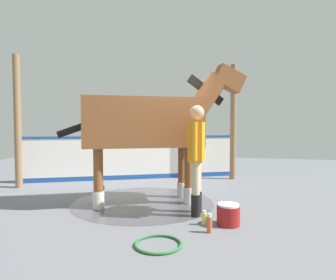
{
  "coord_description": "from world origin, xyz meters",
  "views": [
    {
      "loc": [
        5.46,
        1.8,
        1.44
      ],
      "look_at": [
        0.55,
        0.61,
        1.19
      ],
      "focal_mm": 31.31,
      "sensor_mm": 36.0,
      "label": 1
    }
  ],
  "objects_px": {
    "horse": "(150,124)",
    "bottle_spray": "(210,224)",
    "bottle_shampoo": "(204,218)",
    "hose_coil": "(158,244)",
    "wash_bucket": "(228,215)",
    "handler": "(197,151)"
  },
  "relations": [
    {
      "from": "bottle_shampoo",
      "to": "bottle_spray",
      "type": "xyz_separation_m",
      "value": [
        0.29,
        0.1,
        0.02
      ]
    },
    {
      "from": "bottle_spray",
      "to": "hose_coil",
      "type": "height_order",
      "value": "bottle_spray"
    },
    {
      "from": "handler",
      "to": "horse",
      "type": "bearing_deg",
      "value": -30.7
    },
    {
      "from": "handler",
      "to": "bottle_shampoo",
      "type": "bearing_deg",
      "value": 109.56
    },
    {
      "from": "horse",
      "to": "wash_bucket",
      "type": "relative_size",
      "value": 9.84
    },
    {
      "from": "horse",
      "to": "bottle_shampoo",
      "type": "xyz_separation_m",
      "value": [
        1.03,
        1.14,
        -1.38
      ]
    },
    {
      "from": "handler",
      "to": "wash_bucket",
      "type": "distance_m",
      "value": 1.1
    },
    {
      "from": "handler",
      "to": "wash_bucket",
      "type": "height_order",
      "value": "handler"
    },
    {
      "from": "bottle_shampoo",
      "to": "hose_coil",
      "type": "bearing_deg",
      "value": -27.68
    },
    {
      "from": "horse",
      "to": "bottle_spray",
      "type": "distance_m",
      "value": 2.26
    },
    {
      "from": "wash_bucket",
      "to": "bottle_spray",
      "type": "xyz_separation_m",
      "value": [
        0.36,
        -0.23,
        -0.03
      ]
    },
    {
      "from": "bottle_spray",
      "to": "bottle_shampoo",
      "type": "bearing_deg",
      "value": -160.36
    },
    {
      "from": "wash_bucket",
      "to": "hose_coil",
      "type": "height_order",
      "value": "wash_bucket"
    },
    {
      "from": "horse",
      "to": "bottle_shampoo",
      "type": "distance_m",
      "value": 2.06
    },
    {
      "from": "horse",
      "to": "bottle_shampoo",
      "type": "relative_size",
      "value": 15.36
    },
    {
      "from": "hose_coil",
      "to": "horse",
      "type": "bearing_deg",
      "value": -160.03
    },
    {
      "from": "handler",
      "to": "bottle_shampoo",
      "type": "xyz_separation_m",
      "value": [
        0.48,
        0.18,
        -0.93
      ]
    },
    {
      "from": "handler",
      "to": "bottle_spray",
      "type": "xyz_separation_m",
      "value": [
        0.77,
        0.29,
        -0.91
      ]
    },
    {
      "from": "horse",
      "to": "bottle_spray",
      "type": "xyz_separation_m",
      "value": [
        1.32,
        1.25,
        -1.35
      ]
    },
    {
      "from": "bottle_shampoo",
      "to": "bottle_spray",
      "type": "bearing_deg",
      "value": 19.64
    },
    {
      "from": "handler",
      "to": "hose_coil",
      "type": "relative_size",
      "value": 3.04
    },
    {
      "from": "bottle_spray",
      "to": "horse",
      "type": "bearing_deg",
      "value": -136.67
    }
  ]
}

